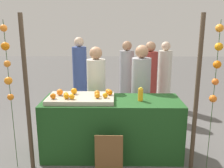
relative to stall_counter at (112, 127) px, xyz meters
The scene contains 26 objects.
ground_plane 0.43m from the stall_counter, ahead, with size 24.00×24.00×0.00m, color #565451.
stall_counter is the anchor object (origin of this frame).
orange_tray 0.64m from the stall_counter, behind, with size 0.95×0.55×0.06m, color #B2AD99.
orange_0 0.58m from the stall_counter, 148.90° to the right, with size 0.08×0.08×0.08m, color orange.
orange_1 0.57m from the stall_counter, behind, with size 0.08×0.08×0.08m, color orange.
orange_2 0.83m from the stall_counter, 165.84° to the right, with size 0.08×0.08×0.08m, color orange.
orange_3 0.93m from the stall_counter, behind, with size 0.09×0.09×0.09m, color orange.
orange_4 0.98m from the stall_counter, 168.99° to the right, with size 0.08×0.08×0.08m, color orange.
orange_5 0.54m from the stall_counter, 118.91° to the left, with size 0.08×0.08×0.08m, color orange.
orange_6 0.53m from the stall_counter, 124.49° to the left, with size 0.08×0.08×0.08m, color orange.
orange_7 0.78m from the stall_counter, 162.75° to the right, with size 0.08×0.08×0.08m, color orange.
orange_8 0.78m from the stall_counter, behind, with size 0.09×0.09×0.09m, color orange.
orange_9 0.84m from the stall_counter, behind, with size 0.07×0.07×0.07m, color orange.
orange_10 0.54m from the stall_counter, 132.51° to the right, with size 0.08×0.08×0.08m, color orange.
juice_bottle 0.66m from the stall_counter, ahead, with size 0.07×0.07×0.20m.
chalkboard_sign 0.59m from the stall_counter, 92.97° to the right, with size 0.36×0.03×0.58m.
vendor_left 0.76m from the stall_counter, 113.19° to the left, with size 0.31×0.31×1.57m.
vendor_right 0.84m from the stall_counter, 51.88° to the left, with size 0.32×0.32×1.60m.
crowd_person_0 2.57m from the stall_counter, 61.88° to the left, with size 0.31×0.31×1.55m.
crowd_person_1 2.37m from the stall_counter, 109.45° to the left, with size 0.33×0.33×1.65m.
crowd_person_2 1.90m from the stall_counter, 65.54° to the left, with size 0.32×0.32×1.58m.
crowd_person_3 2.07m from the stall_counter, 81.52° to the left, with size 0.32×0.32×1.57m.
canopy_post_left 1.30m from the stall_counter, 159.78° to the right, with size 0.06×0.06×2.05m, color #473828.
canopy_post_right 1.30m from the stall_counter, 20.22° to the right, with size 0.06×0.06×2.05m, color #473828.
garland_strand_left 1.69m from the stall_counter, 163.21° to the right, with size 0.11×0.10×1.97m.
garland_strand_right 1.69m from the stall_counter, 18.03° to the right, with size 0.11×0.10×1.97m.
Camera 1 is at (0.05, -3.39, 1.90)m, focal length 39.20 mm.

